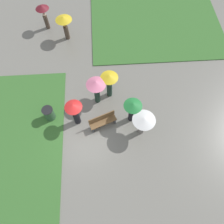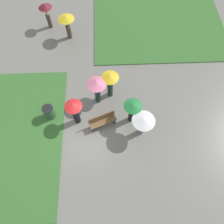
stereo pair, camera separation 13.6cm
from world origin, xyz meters
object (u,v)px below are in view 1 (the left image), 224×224
park_bench (103,121)px  lone_walker_far_path (64,22)px  trash_bin (49,114)px  crowd_person_red (75,111)px  crowd_person_white (143,122)px  crowd_person_yellow (109,82)px  lone_walker_mid_plaza (43,12)px  crowd_person_green (132,108)px  crowd_person_pink (96,87)px

park_bench → lone_walker_far_path: 7.34m
trash_bin → crowd_person_red: 1.82m
crowd_person_white → trash_bin: bearing=-1.0°
crowd_person_yellow → lone_walker_mid_plaza: 7.40m
crowd_person_yellow → crowd_person_green: bearing=146.7°
park_bench → lone_walker_mid_plaza: lone_walker_mid_plaza is taller
crowd_person_white → crowd_person_red: size_ratio=0.87×
crowd_person_green → lone_walker_mid_plaza: 9.48m
crowd_person_green → lone_walker_mid_plaza: size_ratio=0.96×
lone_walker_far_path → lone_walker_mid_plaza: lone_walker_mid_plaza is taller
crowd_person_green → lone_walker_far_path: (-3.85, 6.70, 0.06)m
park_bench → crowd_person_pink: 1.92m
trash_bin → park_bench: bearing=-11.5°
park_bench → lone_walker_far_path: (-2.21, 6.94, 0.90)m
park_bench → lone_walker_mid_plaza: 8.93m
lone_walker_far_path → park_bench: bearing=16.3°
park_bench → crowd_person_pink: crowd_person_pink is taller
crowd_person_yellow → crowd_person_white: (1.61, -2.58, -0.06)m
crowd_person_yellow → park_bench: bearing=99.3°
crowd_person_yellow → crowd_person_green: 2.08m
park_bench → crowd_person_yellow: size_ratio=0.82×
crowd_person_yellow → lone_walker_mid_plaza: crowd_person_yellow is taller
crowd_person_green → trash_bin: bearing=-82.4°
lone_walker_far_path → lone_walker_mid_plaza: (-1.48, 1.14, 0.01)m
lone_walker_far_path → lone_walker_mid_plaza: 1.87m
trash_bin → lone_walker_far_path: bearing=82.8°
crowd_person_green → crowd_person_red: bearing=-78.2°
crowd_person_red → crowd_person_pink: bearing=11.9°
crowd_person_yellow → crowd_person_red: 2.60m
crowd_person_pink → lone_walker_mid_plaza: size_ratio=1.07×
crowd_person_yellow → crowd_person_pink: (-0.74, -0.40, 0.14)m
crowd_person_green → crowd_person_yellow: bearing=-134.8°
crowd_person_yellow → crowd_person_white: 3.04m
park_bench → crowd_person_white: bearing=-36.7°
crowd_person_pink → lone_walker_far_path: size_ratio=1.11×
crowd_person_yellow → trash_bin: bearing=44.9°
crowd_person_pink → crowd_person_red: crowd_person_pink is taller
crowd_person_red → lone_walker_mid_plaza: size_ratio=1.06×
crowd_person_pink → crowd_person_white: crowd_person_pink is taller
crowd_person_pink → crowd_person_green: bearing=-173.5°
trash_bin → crowd_person_green: crowd_person_green is taller
park_bench → crowd_person_white: size_ratio=0.92×
lone_walker_far_path → crowd_person_red: bearing=5.3°
park_bench → crowd_person_green: 1.86m
trash_bin → lone_walker_mid_plaza: size_ratio=0.51×
trash_bin → crowd_person_red: crowd_person_red is taller
crowd_person_white → lone_walker_far_path: size_ratio=0.95×
crowd_person_red → crowd_person_green: bearing=-36.4°
trash_bin → crowd_person_green: 4.74m
park_bench → trash_bin: size_ratio=1.66×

